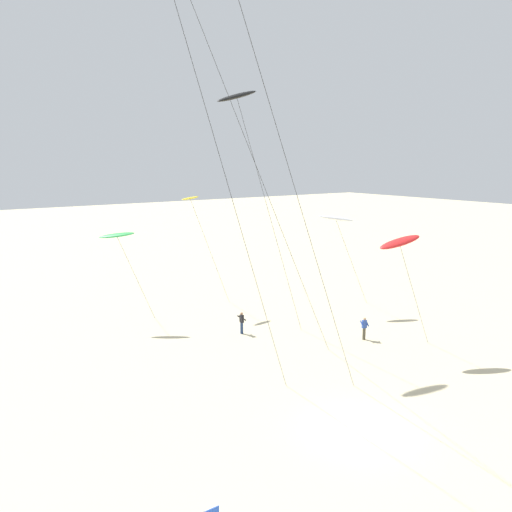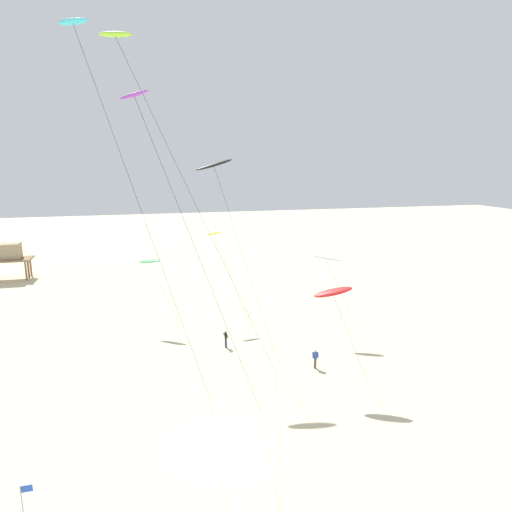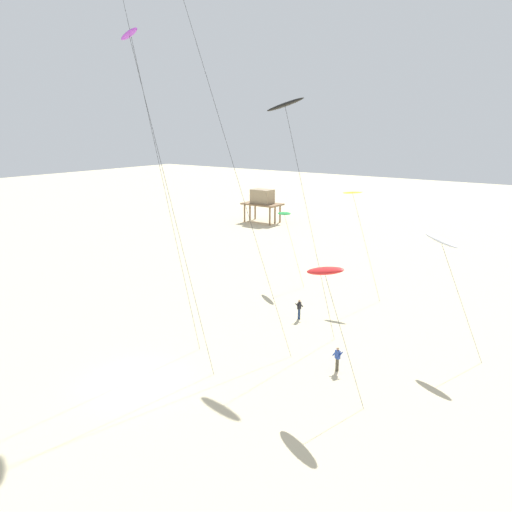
# 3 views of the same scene
# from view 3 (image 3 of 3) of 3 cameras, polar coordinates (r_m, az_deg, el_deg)

# --- Properties ---
(ground_plane) EXTENTS (260.00, 260.00, 0.00)m
(ground_plane) POSITION_cam_3_polar(r_m,az_deg,el_deg) (32.37, -14.01, -14.14)
(ground_plane) COLOR beige
(kite_white) EXTENTS (5.07, 2.12, 8.34)m
(kite_white) POSITION_cam_3_polar(r_m,az_deg,el_deg) (35.68, 20.92, 1.67)
(kite_white) COLOR white
(kite_white) RESTS_ON ground
(kite_black) EXTENTS (6.86, 1.30, 17.66)m
(kite_black) POSITION_cam_3_polar(r_m,az_deg,el_deg) (37.44, 3.48, 17.13)
(kite_black) COLOR black
(kite_black) RESTS_ON ground
(kite_purple) EXTENTS (8.45, 1.56, 21.61)m
(kite_purple) POSITION_cam_3_polar(r_m,az_deg,el_deg) (34.73, -14.28, 22.56)
(kite_purple) COLOR purple
(kite_purple) RESTS_ON ground
(kite_green) EXTENTS (4.07, 2.01, 7.46)m
(kite_green) POSITION_cam_3_polar(r_m,az_deg,el_deg) (48.57, 3.34, 4.95)
(kite_green) COLOR green
(kite_green) RESTS_ON ground
(kite_red) EXTENTS (4.61, 1.85, 8.16)m
(kite_red) POSITION_cam_3_polar(r_m,az_deg,el_deg) (28.02, 8.07, -1.77)
(kite_red) COLOR red
(kite_red) RESTS_ON ground
(kite_yellow) EXTENTS (4.46, 0.99, 9.83)m
(kite_yellow) POSITION_cam_3_polar(r_m,az_deg,el_deg) (45.59, 11.33, 7.05)
(kite_yellow) COLOR yellow
(kite_yellow) RESTS_ON ground
(kite_flyer_nearest) EXTENTS (0.52, 0.55, 1.67)m
(kite_flyer_nearest) POSITION_cam_3_polar(r_m,az_deg,el_deg) (40.57, 5.09, -6.19)
(kite_flyer_nearest) COLOR navy
(kite_flyer_nearest) RESTS_ON ground
(kite_flyer_middle) EXTENTS (0.67, 0.65, 1.67)m
(kite_flyer_middle) POSITION_cam_3_polar(r_m,az_deg,el_deg) (32.74, 9.53, -11.75)
(kite_flyer_middle) COLOR #4C4738
(kite_flyer_middle) RESTS_ON ground
(stilt_house) EXTENTS (6.38, 3.77, 5.45)m
(stilt_house) POSITION_cam_3_polar(r_m,az_deg,el_deg) (80.76, 0.74, 6.70)
(stilt_house) COLOR #846647
(stilt_house) RESTS_ON ground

